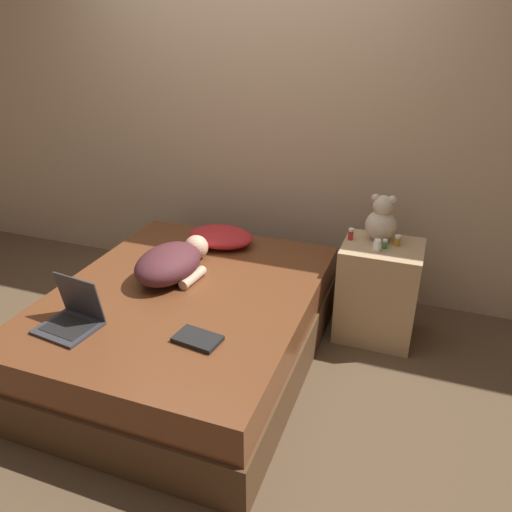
# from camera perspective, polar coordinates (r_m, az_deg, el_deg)

# --- Properties ---
(ground_plane) EXTENTS (12.00, 12.00, 0.00)m
(ground_plane) POSITION_cam_1_polar(r_m,az_deg,el_deg) (3.19, -7.69, -11.47)
(ground_plane) COLOR brown
(wall_back) EXTENTS (8.00, 0.06, 2.60)m
(wall_back) POSITION_cam_1_polar(r_m,az_deg,el_deg) (3.68, -0.19, 16.16)
(wall_back) COLOR tan
(wall_back) RESTS_ON ground_plane
(bed) EXTENTS (1.47, 1.82, 0.48)m
(bed) POSITION_cam_1_polar(r_m,az_deg,el_deg) (3.06, -7.96, -7.90)
(bed) COLOR #4C331E
(bed) RESTS_ON ground_plane
(nightstand) EXTENTS (0.49, 0.41, 0.65)m
(nightstand) POSITION_cam_1_polar(r_m,az_deg,el_deg) (3.31, 13.76, -3.91)
(nightstand) COLOR tan
(nightstand) RESTS_ON ground_plane
(pillow) EXTENTS (0.45, 0.33, 0.12)m
(pillow) POSITION_cam_1_polar(r_m,az_deg,el_deg) (3.45, -4.03, 2.21)
(pillow) COLOR red
(pillow) RESTS_ON bed
(person_lying) EXTENTS (0.39, 0.65, 0.20)m
(person_lying) POSITION_cam_1_polar(r_m,az_deg,el_deg) (3.05, -9.59, -0.69)
(person_lying) COLOR #4C2328
(person_lying) RESTS_ON bed
(laptop) EXTENTS (0.32, 0.28, 0.26)m
(laptop) POSITION_cam_1_polar(r_m,az_deg,el_deg) (2.73, -20.25, -6.44)
(laptop) COLOR #333338
(laptop) RESTS_ON bed
(teddy_bear) EXTENTS (0.19, 0.19, 0.30)m
(teddy_bear) POSITION_cam_1_polar(r_m,az_deg,el_deg) (3.19, 14.14, 3.96)
(teddy_bear) COLOR beige
(teddy_bear) RESTS_ON nightstand
(bottle_red) EXTENTS (0.03, 0.03, 0.08)m
(bottle_red) POSITION_cam_1_polar(r_m,az_deg,el_deg) (3.19, 10.77, 2.47)
(bottle_red) COLOR #B72D2D
(bottle_red) RESTS_ON nightstand
(bottle_amber) EXTENTS (0.04, 0.04, 0.07)m
(bottle_amber) POSITION_cam_1_polar(r_m,az_deg,el_deg) (3.17, 15.86, 1.70)
(bottle_amber) COLOR gold
(bottle_amber) RESTS_ON nightstand
(bottle_white) EXTENTS (0.05, 0.05, 0.07)m
(bottle_white) POSITION_cam_1_polar(r_m,az_deg,el_deg) (3.06, 13.68, 1.16)
(bottle_white) COLOR white
(bottle_white) RESTS_ON nightstand
(bottle_green) EXTENTS (0.03, 0.03, 0.06)m
(bottle_green) POSITION_cam_1_polar(r_m,az_deg,el_deg) (3.12, 14.50, 1.33)
(bottle_green) COLOR #3D8E4C
(bottle_green) RESTS_ON nightstand
(book) EXTENTS (0.24, 0.17, 0.02)m
(book) POSITION_cam_1_polar(r_m,az_deg,el_deg) (2.49, -6.69, -9.39)
(book) COLOR black
(book) RESTS_ON bed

